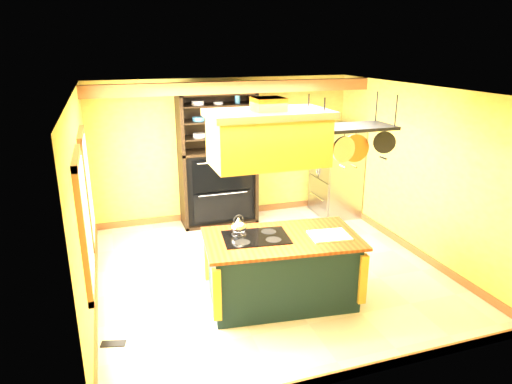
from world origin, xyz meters
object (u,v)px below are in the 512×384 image
range_hood (268,136)px  pot_rack (351,134)px  refrigerator (336,173)px  hutch (218,174)px  kitchen_island (281,269)px

range_hood → pot_rack: 1.10m
refrigerator → hutch: bearing=171.9°
refrigerator → hutch: 2.35m
hutch → pot_rack: bearing=-72.0°
range_hood → refrigerator: bearing=48.6°
pot_rack → range_hood: bearing=-179.8°
pot_rack → hutch: (-1.00, 3.08, -1.26)m
range_hood → hutch: bearing=88.1°
pot_rack → refrigerator: bearing=64.3°
pot_rack → hutch: pot_rack is taller
range_hood → hutch: range_hood is taller
kitchen_island → refrigerator: refrigerator is taller
kitchen_island → hutch: size_ratio=0.85×
range_hood → hutch: size_ratio=0.58×
pot_rack → hutch: 3.47m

